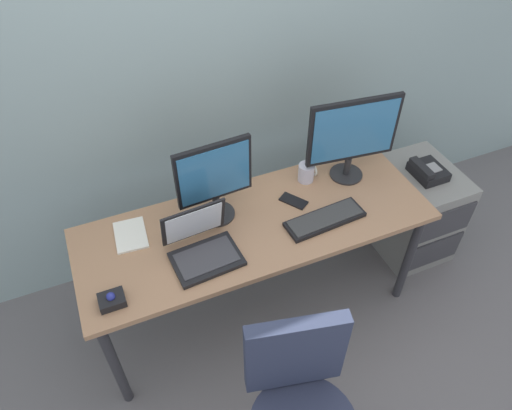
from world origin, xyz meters
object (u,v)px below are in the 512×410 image
Objects in this scene: monitor_main at (353,135)px; monitor_side at (214,178)px; keyboard at (325,219)px; file_cabinet at (413,210)px; trackball_mouse at (112,300)px; coffee_mug at (307,172)px; cell_phone at (294,201)px; paper_notepad at (131,235)px; laptop at (202,246)px; desk_phone at (427,171)px.

monitor_side is (-0.76, -0.01, -0.03)m from monitor_main.
monitor_side reaches higher than keyboard.
keyboard is at bearing -165.81° from file_cabinet.
monitor_side is at bearing 28.82° from trackball_mouse.
monitor_main is 1.12× the size of monitor_side.
file_cabinet is 0.87m from monitor_main.
coffee_mug reaches higher than keyboard.
cell_phone is (-0.08, 0.19, -0.01)m from keyboard.
keyboard reaches higher than file_cabinet.
trackball_mouse is 0.53× the size of paper_notepad.
coffee_mug is (-0.22, 0.05, -0.22)m from monitor_main.
paper_notepad is at bearing -177.77° from coffee_mug.
laptop is 2.99× the size of trackball_mouse.
desk_phone is at bearing -2.79° from monitor_side.
file_cabinet is 1.45m from monitor_side.
file_cabinet is at bearing 14.19° from keyboard.
file_cabinet is 2.96× the size of paper_notepad.
trackball_mouse reaches higher than cell_phone.
laptop reaches higher than paper_notepad.
file_cabinet is at bearing 63.22° from desk_phone.
desk_phone is 0.76m from coffee_mug.
monitor_side is at bearing -178.94° from monitor_main.
file_cabinet is 5.59× the size of trackball_mouse.
monitor_main is at bearing -0.73° from paper_notepad.
trackball_mouse is (-1.35, -0.34, -0.25)m from monitor_main.
coffee_mug is (0.54, 0.07, -0.20)m from monitor_side.
desk_phone is at bearing -34.01° from cell_phone.
coffee_mug is at bearing 8.96° from cell_phone.
monitor_side is at bearing -172.89° from coffee_mug.
monitor_main is 0.76m from monitor_side.
keyboard is 2.95× the size of cell_phone.
laptop is 3.21× the size of coffee_mug.
file_cabinet is 0.94m from keyboard.
monitor_side is 0.59m from keyboard.
cell_phone is at bearing 114.05° from keyboard.
paper_notepad is (-1.71, 0.09, 0.09)m from desk_phone.
file_cabinet is 1.47× the size of keyboard.
desk_phone is at bearing 8.00° from trackball_mouse.
file_cabinet is at bearing -6.50° from monitor_main.
coffee_mug reaches higher than paper_notepad.
trackball_mouse is (-0.44, -0.11, -0.03)m from laptop.
trackball_mouse is at bearing -172.00° from desk_phone.
coffee_mug is (-0.74, 0.13, 0.13)m from desk_phone.
file_cabinet is 4.33× the size of cell_phone.
paper_notepad is at bearing 177.51° from file_cabinet.
coffee_mug is 0.20m from cell_phone.
laptop reaches higher than trackball_mouse.
laptop reaches higher than file_cabinet.
desk_phone is at bearing -9.94° from coffee_mug.
monitor_main reaches higher than coffee_mug.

